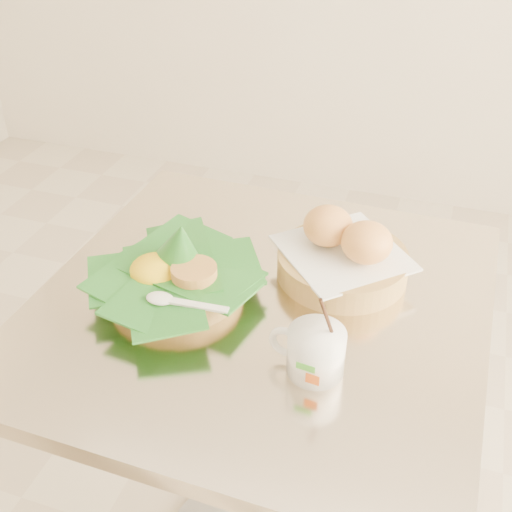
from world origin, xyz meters
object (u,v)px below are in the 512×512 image
(bread_basket, at_px, (344,255))
(cafe_table, at_px, (261,396))
(rice_basket, at_px, (175,272))
(coffee_mug, at_px, (315,350))

(bread_basket, bearing_deg, cafe_table, -135.16)
(rice_basket, bearing_deg, cafe_table, 8.21)
(rice_basket, xyz_separation_m, coffee_mug, (0.26, -0.11, 0.00))
(rice_basket, xyz_separation_m, bread_basket, (0.25, 0.13, 0.00))
(cafe_table, bearing_deg, rice_basket, -171.79)
(coffee_mug, bearing_deg, cafe_table, 132.88)
(cafe_table, xyz_separation_m, bread_basket, (0.11, 0.11, 0.26))
(cafe_table, relative_size, bread_basket, 2.89)
(coffee_mug, bearing_deg, rice_basket, 157.43)
(bread_basket, distance_m, coffee_mug, 0.23)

